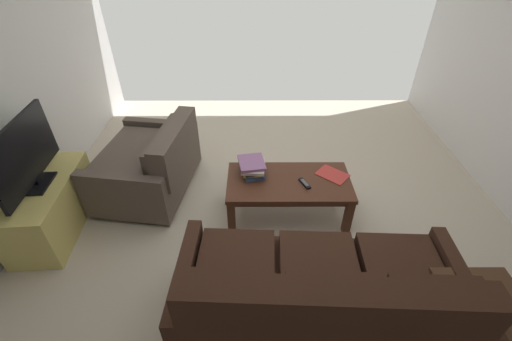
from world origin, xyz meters
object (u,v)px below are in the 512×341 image
at_px(sofa_main, 320,299).
at_px(tv_remote, 305,183).
at_px(flat_tv, 24,155).
at_px(book_stack, 252,167).
at_px(coffee_table, 289,186).
at_px(tv_stand, 50,207).
at_px(loveseat_near, 151,164).
at_px(end_table, 481,310).
at_px(loose_magazine, 332,175).

height_order(sofa_main, tv_remote, sofa_main).
relative_size(flat_tv, book_stack, 3.01).
relative_size(coffee_table, tv_remote, 7.19).
bearing_deg(tv_remote, tv_stand, 3.11).
relative_size(book_stack, tv_remote, 1.90).
distance_m(loveseat_near, flat_tv, 1.12).
bearing_deg(end_table, loveseat_near, -35.09).
bearing_deg(coffee_table, tv_remote, 158.02).
bearing_deg(flat_tv, loveseat_near, -144.46).
distance_m(book_stack, tv_remote, 0.52).
xyz_separation_m(loveseat_near, coffee_table, (-1.43, 0.39, 0.02)).
bearing_deg(coffee_table, flat_tv, 4.74).
bearing_deg(tv_stand, tv_remote, -176.89).
bearing_deg(end_table, loose_magazine, -66.09).
xyz_separation_m(end_table, tv_stand, (3.32, -1.18, -0.22)).
xyz_separation_m(loveseat_near, tv_stand, (0.81, 0.58, -0.08)).
height_order(sofa_main, end_table, sofa_main).
xyz_separation_m(loveseat_near, flat_tv, (0.81, 0.58, 0.51)).
bearing_deg(flat_tv, tv_stand, 38.17).
bearing_deg(loose_magazine, tv_remote, -23.68).
relative_size(coffee_table, flat_tv, 1.26).
relative_size(end_table, book_stack, 1.88).
bearing_deg(coffee_table, book_stack, -17.78).
relative_size(coffee_table, loose_magazine, 4.13).
height_order(coffee_table, flat_tv, flat_tv).
bearing_deg(flat_tv, book_stack, -171.07).
xyz_separation_m(coffee_table, flat_tv, (2.24, 0.19, 0.49)).
bearing_deg(coffee_table, tv_stand, 4.75).
xyz_separation_m(loveseat_near, end_table, (-2.51, 1.76, 0.14)).
bearing_deg(coffee_table, loveseat_near, -15.41).
bearing_deg(flat_tv, coffee_table, -175.26).
height_order(flat_tv, book_stack, flat_tv).
bearing_deg(book_stack, end_table, 133.91).
xyz_separation_m(end_table, tv_remote, (0.93, -1.31, -0.05)).
distance_m(sofa_main, tv_remote, 1.17).
bearing_deg(tv_remote, end_table, 125.48).
distance_m(end_table, loose_magazine, 1.59).
bearing_deg(book_stack, flat_tv, 8.93).
bearing_deg(coffee_table, end_table, 128.17).
xyz_separation_m(sofa_main, flat_tv, (2.35, -1.04, 0.47)).
height_order(sofa_main, coffee_table, sofa_main).
height_order(flat_tv, tv_remote, flat_tv).
xyz_separation_m(flat_tv, book_stack, (-1.90, -0.30, -0.35)).
distance_m(coffee_table, loose_magazine, 0.44).
distance_m(flat_tv, loose_magazine, 2.72).
relative_size(tv_stand, flat_tv, 1.14).
bearing_deg(end_table, coffee_table, -51.83).
bearing_deg(book_stack, sofa_main, 108.86).
distance_m(sofa_main, loveseat_near, 2.23).
bearing_deg(loose_magazine, flat_tv, -44.18).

